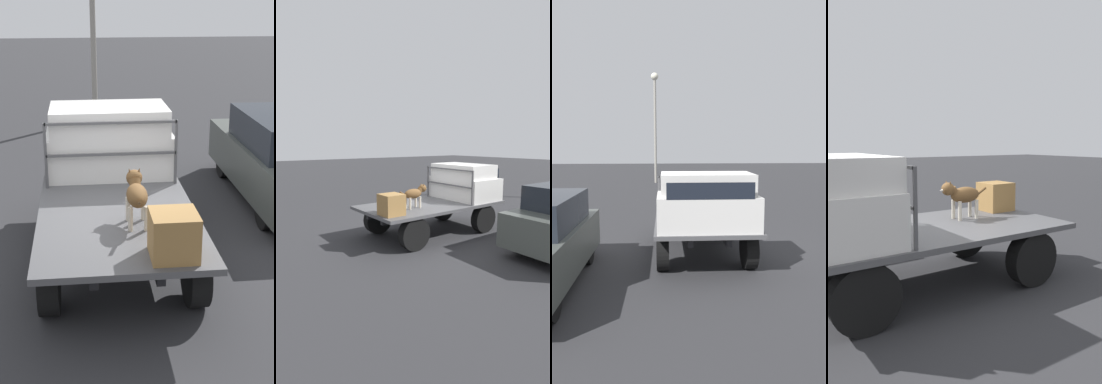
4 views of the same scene
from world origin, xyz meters
TOP-DOWN VIEW (x-y plane):
  - ground_plane at (0.00, 0.00)m, footprint 80.00×80.00m
  - flatbed_truck at (0.00, 0.00)m, footprint 4.09×2.07m
  - truck_cab at (1.34, 0.00)m, footprint 1.26×1.95m
  - truck_headboard at (0.67, 0.00)m, footprint 0.04×1.95m
  - dog at (-0.73, -0.21)m, footprint 0.90×0.26m
  - cargo_crate at (-1.69, -0.52)m, footprint 0.51×0.51m
  - light_pole_far at (-15.91, -1.42)m, footprint 0.47×0.47m

SIDE VIEW (x-z plane):
  - ground_plane at x=0.00m, z-range 0.00..0.00m
  - flatbed_truck at x=0.00m, z-range 0.20..1.07m
  - cargo_crate at x=-1.69m, z-range 0.87..1.39m
  - dog at x=-0.73m, z-range 0.95..1.60m
  - truck_cab at x=1.34m, z-range 0.85..1.92m
  - truck_headboard at x=0.67m, z-range 1.03..2.00m
  - light_pole_far at x=-15.91m, z-range 1.12..8.12m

